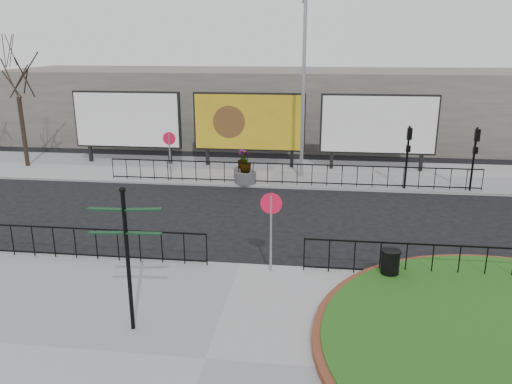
% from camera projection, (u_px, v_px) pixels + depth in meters
% --- Properties ---
extents(ground, '(90.00, 90.00, 0.00)m').
position_uv_depth(ground, '(240.00, 267.00, 15.75)').
color(ground, black).
rests_on(ground, ground).
extents(pavement_near, '(30.00, 10.00, 0.12)m').
position_uv_depth(pavement_near, '(206.00, 361.00, 10.98)').
color(pavement_near, gray).
rests_on(pavement_near, ground).
extents(pavement_far, '(44.00, 6.00, 0.12)m').
position_uv_depth(pavement_far, '(274.00, 172.00, 27.14)').
color(pavement_far, gray).
rests_on(pavement_far, ground).
extents(railing_near_left, '(10.00, 0.10, 1.10)m').
position_uv_depth(railing_near_left, '(54.00, 242.00, 15.98)').
color(railing_near_left, black).
rests_on(railing_near_left, pavement_near).
extents(railing_near_right, '(9.00, 0.10, 1.10)m').
position_uv_depth(railing_near_right, '(459.00, 262.00, 14.50)').
color(railing_near_right, black).
rests_on(railing_near_right, pavement_near).
extents(railing_far, '(18.00, 0.10, 1.10)m').
position_uv_depth(railing_far, '(290.00, 174.00, 24.28)').
color(railing_far, black).
rests_on(railing_far, pavement_far).
extents(speed_sign_far, '(0.64, 0.07, 2.47)m').
position_uv_depth(speed_sign_far, '(170.00, 145.00, 24.74)').
color(speed_sign_far, gray).
rests_on(speed_sign_far, pavement_far).
extents(speed_sign_near, '(0.64, 0.07, 2.47)m').
position_uv_depth(speed_sign_near, '(271.00, 215.00, 14.71)').
color(speed_sign_near, gray).
rests_on(speed_sign_near, pavement_near).
extents(billboard_left, '(6.20, 0.31, 4.10)m').
position_uv_depth(billboard_left, '(127.00, 120.00, 28.35)').
color(billboard_left, black).
rests_on(billboard_left, pavement_far).
extents(billboard_mid, '(6.20, 0.31, 4.10)m').
position_uv_depth(billboard_mid, '(249.00, 122.00, 27.52)').
color(billboard_mid, black).
rests_on(billboard_mid, pavement_far).
extents(billboard_right, '(6.20, 0.31, 4.10)m').
position_uv_depth(billboard_right, '(378.00, 125.00, 26.69)').
color(billboard_right, black).
rests_on(billboard_right, pavement_far).
extents(lamp_post, '(0.74, 0.18, 9.23)m').
position_uv_depth(lamp_post, '(304.00, 85.00, 24.65)').
color(lamp_post, gray).
rests_on(lamp_post, pavement_far).
extents(signal_pole_a, '(0.22, 0.26, 3.00)m').
position_uv_depth(signal_pole_a, '(408.00, 148.00, 23.26)').
color(signal_pole_a, black).
rests_on(signal_pole_a, pavement_far).
extents(signal_pole_b, '(0.22, 0.26, 3.00)m').
position_uv_depth(signal_pole_b, '(475.00, 149.00, 22.91)').
color(signal_pole_b, black).
rests_on(signal_pole_b, pavement_far).
extents(tree_left, '(2.00, 2.00, 7.00)m').
position_uv_depth(tree_left, '(20.00, 104.00, 27.31)').
color(tree_left, '#2D2119').
rests_on(tree_left, pavement_far).
extents(building_backdrop, '(40.00, 10.00, 5.00)m').
position_uv_depth(building_backdrop, '(287.00, 105.00, 35.96)').
color(building_backdrop, slate).
rests_on(building_backdrop, ground).
extents(fingerpost_sign, '(1.68, 0.41, 3.59)m').
position_uv_depth(fingerpost_sign, '(127.00, 246.00, 11.51)').
color(fingerpost_sign, black).
rests_on(fingerpost_sign, pavement_near).
extents(litter_bin, '(0.57, 0.57, 0.94)m').
position_uv_depth(litter_bin, '(390.00, 265.00, 14.48)').
color(litter_bin, black).
rests_on(litter_bin, pavement_near).
extents(planter_a, '(0.92, 0.92, 1.46)m').
position_uv_depth(planter_a, '(243.00, 167.00, 25.74)').
color(planter_a, '#4C4C4F').
rests_on(planter_a, pavement_far).
extents(planter_b, '(1.06, 1.06, 1.65)m').
position_uv_depth(planter_b, '(245.00, 171.00, 24.62)').
color(planter_b, '#4C4C4F').
rests_on(planter_b, pavement_far).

